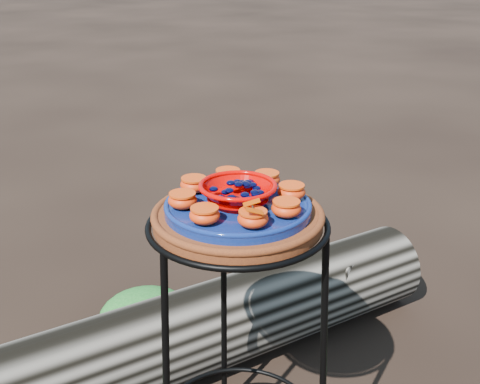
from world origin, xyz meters
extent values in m
cylinder|color=#3E1A10|center=(0.00, 0.00, 0.71)|extent=(0.37, 0.37, 0.03)
cylinder|color=#06144E|center=(0.00, 0.00, 0.74)|extent=(0.32, 0.32, 0.02)
ellipsoid|color=#C52900|center=(0.01, -0.12, 0.77)|extent=(0.06, 0.06, 0.03)
ellipsoid|color=#C52900|center=(0.08, -0.08, 0.77)|extent=(0.06, 0.06, 0.03)
ellipsoid|color=#C52900|center=(0.12, 0.00, 0.77)|extent=(0.06, 0.06, 0.03)
ellipsoid|color=#C52900|center=(0.08, 0.08, 0.77)|extent=(0.06, 0.06, 0.03)
ellipsoid|color=#C52900|center=(0.00, 0.12, 0.77)|extent=(0.06, 0.06, 0.03)
ellipsoid|color=#C52900|center=(-0.08, 0.08, 0.77)|extent=(0.06, 0.06, 0.03)
ellipsoid|color=#C52900|center=(-0.12, 0.00, 0.77)|extent=(0.06, 0.06, 0.03)
ellipsoid|color=#C52900|center=(-0.08, -0.08, 0.77)|extent=(0.06, 0.06, 0.03)
ellipsoid|color=#135919|center=(-0.21, 0.62, 0.08)|extent=(0.32, 0.32, 0.16)
camera|label=1|loc=(-0.22, -1.17, 1.27)|focal=45.00mm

